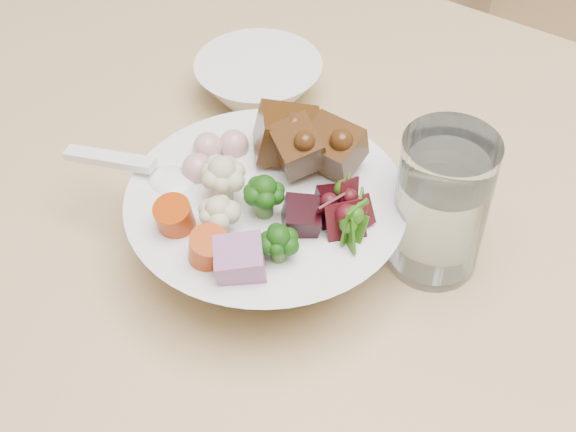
{
  "coord_description": "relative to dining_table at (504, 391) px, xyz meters",
  "views": [
    {
      "loc": [
        -0.22,
        -0.42,
        1.21
      ],
      "look_at": [
        -0.47,
        -0.07,
        0.76
      ],
      "focal_mm": 50.0,
      "sensor_mm": 36.0,
      "label": 1
    }
  ],
  "objects": [
    {
      "name": "soup_spoon",
      "position": [
        -0.3,
        -0.07,
        0.14
      ],
      "size": [
        0.12,
        0.05,
        0.02
      ],
      "rotation": [
        0.0,
        0.0,
        0.23
      ],
      "color": "white",
      "rests_on": "food_bowl"
    },
    {
      "name": "food_bowl",
      "position": [
        -0.21,
        -0.04,
        0.11
      ],
      "size": [
        0.22,
        0.22,
        0.12
      ],
      "color": "white",
      "rests_on": "dining_table"
    },
    {
      "name": "dining_table",
      "position": [
        0.0,
        0.0,
        0.0
      ],
      "size": [
        1.51,
        0.88,
        0.7
      ],
      "rotation": [
        0.0,
        0.0,
        0.03
      ],
      "color": "tan",
      "rests_on": "ground"
    },
    {
      "name": "side_bowl",
      "position": [
        -0.35,
        0.13,
        0.09
      ],
      "size": [
        0.13,
        0.13,
        0.04
      ],
      "primitive_type": null,
      "color": "white",
      "rests_on": "dining_table"
    },
    {
      "name": "water_glass",
      "position": [
        -0.1,
        0.03,
        0.13
      ],
      "size": [
        0.07,
        0.07,
        0.13
      ],
      "color": "white",
      "rests_on": "dining_table"
    }
  ]
}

